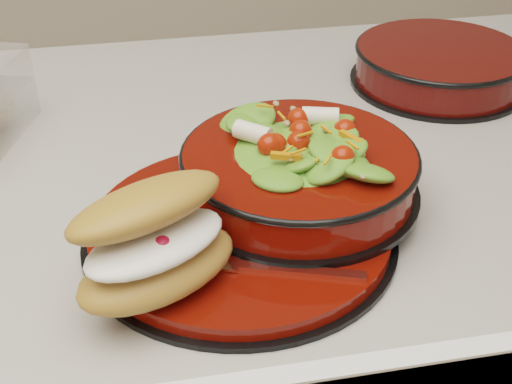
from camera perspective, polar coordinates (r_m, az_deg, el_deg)
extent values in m
cube|color=#B0ACA1|center=(0.86, -5.18, 1.97)|extent=(1.24, 0.74, 0.04)
cylinder|color=black|center=(0.71, -1.28, -3.54)|extent=(0.31, 0.31, 0.01)
cylinder|color=#5F0903|center=(0.70, -1.29, -2.89)|extent=(0.30, 0.30, 0.01)
torus|color=black|center=(0.69, -0.34, -3.01)|extent=(0.17, 0.17, 0.01)
cylinder|color=black|center=(0.74, 3.39, 0.11)|extent=(0.25, 0.25, 0.01)
cylinder|color=#5F0903|center=(0.73, 3.45, 1.75)|extent=(0.24, 0.24, 0.04)
torus|color=black|center=(0.72, 3.50, 2.97)|extent=(0.24, 0.24, 0.01)
ellipsoid|color=#417F23|center=(0.72, 3.50, 2.98)|extent=(0.20, 0.20, 0.08)
sphere|color=#BB1807|center=(0.71, 7.49, 6.48)|extent=(0.02, 0.02, 0.02)
sphere|color=#BB1807|center=(0.74, 5.22, 7.72)|extent=(0.02, 0.02, 0.02)
sphere|color=#BB1807|center=(0.74, 1.88, 7.79)|extent=(0.02, 0.02, 0.02)
sphere|color=#BB1807|center=(0.71, -0.30, 6.65)|extent=(0.02, 0.02, 0.02)
sphere|color=#BB1807|center=(0.67, 0.39, 5.03)|extent=(0.02, 0.02, 0.02)
sphere|color=#BB1807|center=(0.65, 3.72, 4.19)|extent=(0.02, 0.02, 0.02)
sphere|color=#BB1807|center=(0.67, 6.96, 4.89)|extent=(0.02, 0.02, 0.02)
cylinder|color=silver|center=(0.74, 5.27, 7.84)|extent=(0.04, 0.04, 0.02)
cylinder|color=silver|center=(0.71, -0.26, 6.60)|extent=(0.04, 0.04, 0.02)
cube|color=orange|center=(0.66, 2.49, 4.81)|extent=(0.03, 0.03, 0.01)
cube|color=orange|center=(0.70, 7.77, 6.15)|extent=(0.03, 0.02, 0.01)
ellipsoid|color=#A47732|center=(0.62, -7.86, -6.03)|extent=(0.17, 0.14, 0.04)
ellipsoid|color=white|center=(0.60, -8.05, -4.08)|extent=(0.15, 0.12, 0.02)
ellipsoid|color=#A47732|center=(0.60, -8.37, -1.06)|extent=(0.16, 0.13, 0.04)
sphere|color=#B20C21|center=(0.60, -10.34, -3.86)|extent=(0.02, 0.02, 0.02)
sphere|color=#B20C21|center=(0.59, -7.50, -4.19)|extent=(0.02, 0.02, 0.02)
sphere|color=#191947|center=(0.60, -8.95, -3.34)|extent=(0.01, 0.01, 0.01)
sphere|color=#191947|center=(0.60, -6.88, -3.37)|extent=(0.01, 0.01, 0.01)
sphere|color=#191947|center=(0.59, -8.06, -3.87)|extent=(0.01, 0.01, 0.01)
cube|color=silver|center=(0.64, 3.49, -6.29)|extent=(0.12, 0.05, 0.00)
cube|color=silver|center=(0.65, -2.96, -5.68)|extent=(0.04, 0.03, 0.00)
cylinder|color=black|center=(1.05, 14.26, 8.55)|extent=(0.24, 0.24, 0.01)
cylinder|color=#420704|center=(1.04, 14.46, 9.89)|extent=(0.23, 0.23, 0.05)
torus|color=black|center=(1.03, 14.62, 10.90)|extent=(0.24, 0.24, 0.01)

